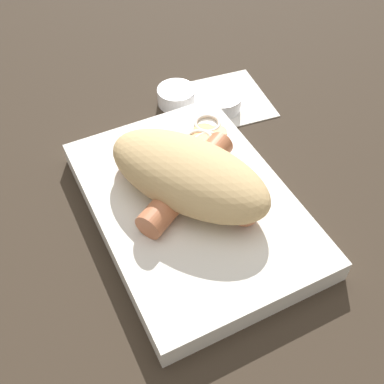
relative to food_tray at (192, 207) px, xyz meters
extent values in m
plane|color=#33281E|center=(0.00, 0.00, -0.01)|extent=(3.00, 3.00, 0.00)
cube|color=silver|center=(0.00, 0.00, 0.00)|extent=(0.28, 0.20, 0.03)
ellipsoid|color=tan|center=(-0.01, 0.00, 0.04)|extent=(0.20, 0.17, 0.06)
cylinder|color=#B26642|center=(-0.01, 0.00, 0.03)|extent=(0.10, 0.14, 0.03)
sphere|color=#B26642|center=(0.05, 0.03, 0.03)|extent=(0.03, 0.03, 0.03)
sphere|color=#B26642|center=(-0.07, -0.04, 0.03)|extent=(0.03, 0.03, 0.03)
cylinder|color=#F99E4C|center=(-0.07, 0.04, 0.02)|extent=(0.04, 0.04, 0.00)
cylinder|color=orange|center=(-0.06, 0.05, 0.02)|extent=(0.04, 0.04, 0.00)
cylinder|color=#F99E4C|center=(-0.06, 0.03, 0.02)|extent=(0.03, 0.03, 0.00)
cylinder|color=orange|center=(-0.09, 0.06, 0.02)|extent=(0.03, 0.03, 0.00)
cylinder|color=#F99E4C|center=(-0.08, 0.07, 0.01)|extent=(0.03, 0.03, 0.00)
torus|color=silver|center=(-0.07, 0.05, 0.02)|extent=(0.04, 0.04, 0.01)
torus|color=silver|center=(-0.10, 0.07, 0.02)|extent=(0.03, 0.03, 0.00)
torus|color=silver|center=(-0.06, 0.05, 0.02)|extent=(0.04, 0.04, 0.00)
cube|color=white|center=(-0.16, 0.13, -0.01)|extent=(0.12, 0.12, 0.00)
cylinder|color=white|center=(-0.14, 0.12, 0.00)|extent=(0.05, 0.05, 0.02)
cylinder|color=white|center=(-0.14, 0.12, -0.01)|extent=(0.04, 0.04, 0.01)
cylinder|color=white|center=(-0.18, 0.07, 0.00)|extent=(0.05, 0.05, 0.02)
cylinder|color=gold|center=(-0.18, 0.07, -0.01)|extent=(0.04, 0.04, 0.01)
camera|label=1|loc=(0.29, -0.15, 0.40)|focal=45.00mm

